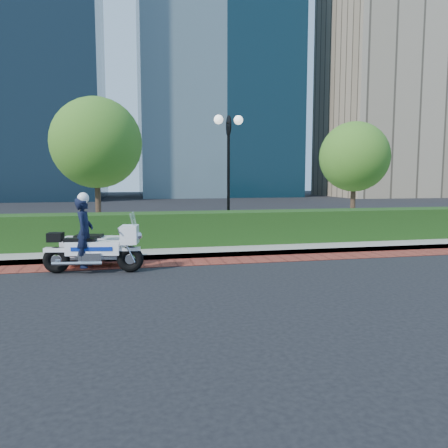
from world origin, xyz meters
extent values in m
plane|color=black|center=(0.00, 0.00, 0.00)|extent=(120.00, 120.00, 0.00)
cube|color=maroon|center=(0.00, 1.50, 0.01)|extent=(60.00, 1.00, 0.01)
cube|color=gray|center=(0.00, 6.00, 0.07)|extent=(60.00, 8.00, 0.15)
cube|color=black|center=(0.00, 3.60, 0.65)|extent=(18.00, 1.20, 1.00)
cylinder|color=black|center=(1.00, 5.20, 0.30)|extent=(0.30, 0.30, 0.30)
cylinder|color=black|center=(1.00, 5.20, 2.15)|extent=(0.10, 0.10, 3.70)
cylinder|color=black|center=(1.00, 5.20, 4.00)|extent=(0.04, 0.70, 0.70)
sphere|color=white|center=(0.65, 5.20, 4.20)|extent=(0.32, 0.32, 0.32)
sphere|color=white|center=(1.35, 5.20, 4.20)|extent=(0.32, 0.32, 0.32)
cylinder|color=#332319|center=(-3.50, 6.50, 1.23)|extent=(0.20, 0.20, 2.17)
sphere|color=#36731C|center=(-3.50, 6.50, 3.44)|extent=(3.20, 3.20, 3.20)
cylinder|color=#332319|center=(6.50, 6.50, 1.11)|extent=(0.20, 0.20, 1.92)
sphere|color=#36731C|center=(6.50, 6.50, 3.05)|extent=(2.80, 2.80, 2.80)
cube|color=black|center=(8.00, 44.00, 23.00)|extent=(18.00, 15.00, 46.00)
cube|color=gray|center=(28.00, 38.00, 14.00)|extent=(14.00, 12.00, 28.00)
torus|color=black|center=(-4.09, 0.84, 0.31)|extent=(0.64, 0.28, 0.62)
torus|color=black|center=(-2.41, 0.59, 0.31)|extent=(0.64, 0.28, 0.62)
cube|color=white|center=(-3.25, 0.72, 0.58)|extent=(1.26, 0.48, 0.32)
cube|color=silver|center=(-3.30, 0.73, 0.36)|extent=(0.57, 0.45, 0.26)
cube|color=white|center=(-2.41, 0.59, 0.90)|extent=(0.45, 0.57, 0.42)
cube|color=silver|center=(-2.32, 0.58, 1.23)|extent=(0.18, 0.48, 0.38)
cube|color=black|center=(-3.53, 0.76, 0.77)|extent=(0.74, 0.38, 0.09)
cube|color=black|center=(-4.09, 0.84, 0.85)|extent=(0.37, 0.35, 0.21)
cube|color=white|center=(-3.32, 1.54, 0.47)|extent=(1.54, 0.87, 0.52)
cube|color=black|center=(-3.41, 1.55, 0.75)|extent=(0.72, 0.56, 0.08)
torus|color=black|center=(-3.35, 2.00, 0.24)|extent=(0.49, 0.22, 0.47)
imported|color=black|center=(-3.44, 0.75, 0.95)|extent=(0.47, 0.64, 1.63)
sphere|color=white|center=(-3.44, 0.75, 1.75)|extent=(0.26, 0.26, 0.26)
camera|label=1|loc=(-2.41, -9.73, 2.21)|focal=35.00mm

